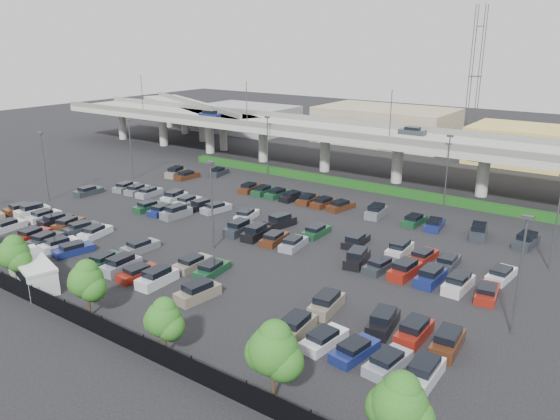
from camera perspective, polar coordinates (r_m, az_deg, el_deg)
name	(u,v)px	position (r m, az deg, el deg)	size (l,w,h in m)	color
ground	(256,229)	(69.74, -2.53, -1.99)	(280.00, 280.00, 0.00)	black
overpass	(370,138)	(94.49, 9.39, 7.42)	(150.00, 13.00, 15.80)	#979890
on_ramp	(194,109)	(133.51, -9.02, 10.36)	(50.93, 30.13, 8.80)	#979890
hedge	(350,184)	(89.70, 7.32, 2.75)	(66.00, 1.60, 1.10)	#174213
fence	(59,307)	(52.14, -22.10, -9.40)	(70.00, 0.10, 2.00)	black
tree_row	(75,276)	(51.16, -20.60, -6.49)	(65.07, 3.66, 5.94)	#332316
shuttle_bus	(32,270)	(59.42, -24.49, -5.77)	(8.76, 5.07, 2.67)	silver
parked_cars	(242,234)	(66.20, -3.99, -2.55)	(62.98, 41.67, 1.67)	gray
light_poles	(240,174)	(71.91, -4.22, 3.78)	(66.90, 48.38, 10.30)	#434348
distant_buildings	(493,139)	(118.57, 21.34, 6.93)	(138.00, 24.00, 9.00)	gray
comm_tower	(475,73)	(131.09, 19.73, 13.28)	(2.40, 2.40, 30.00)	#434348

